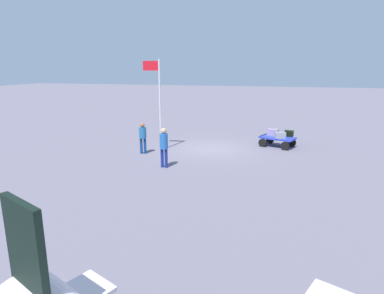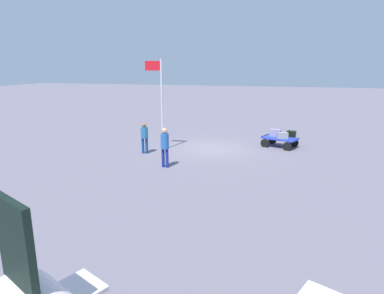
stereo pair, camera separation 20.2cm
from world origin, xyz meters
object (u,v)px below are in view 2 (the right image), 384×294
at_px(luggage_cart, 279,140).
at_px(suitcase_olive, 291,134).
at_px(suitcase_dark, 275,133).
at_px(worker_trailing, 144,135).
at_px(suitcase_grey, 282,136).
at_px(worker_lead, 165,144).
at_px(flagpole, 160,98).

relative_size(luggage_cart, suitcase_olive, 3.88).
bearing_deg(suitcase_olive, suitcase_dark, 0.56).
xyz_separation_m(suitcase_dark, suitcase_olive, (-0.88, -0.01, -0.03)).
bearing_deg(worker_trailing, luggage_cart, -153.65).
bearing_deg(luggage_cart, suitcase_dark, -50.82).
xyz_separation_m(suitcase_grey, worker_trailing, (6.94, 2.97, 0.23)).
distance_m(worker_lead, flagpole, 3.70).
bearing_deg(suitcase_dark, suitcase_grey, 120.38).
relative_size(suitcase_dark, worker_trailing, 0.39).
xyz_separation_m(suitcase_dark, worker_trailing, (6.53, 3.66, 0.21)).
relative_size(suitcase_grey, suitcase_olive, 1.15).
distance_m(suitcase_dark, worker_lead, 7.37).
height_order(luggage_cart, suitcase_grey, suitcase_grey).
bearing_deg(suitcase_grey, luggage_cart, -67.90).
relative_size(luggage_cart, flagpole, 0.44).
bearing_deg(flagpole, worker_trailing, 59.17).
xyz_separation_m(worker_trailing, flagpole, (-0.56, -0.93, 1.87)).
height_order(worker_trailing, flagpole, flagpole).
height_order(luggage_cart, worker_lead, worker_lead).
bearing_deg(suitcase_olive, worker_trailing, 26.35).
bearing_deg(suitcase_olive, suitcase_grey, 55.80).
xyz_separation_m(worker_lead, worker_trailing, (1.88, -2.04, -0.11)).
distance_m(suitcase_dark, suitcase_olive, 0.88).
bearing_deg(suitcase_grey, worker_trailing, 23.18).
distance_m(luggage_cart, worker_lead, 7.32).
height_order(suitcase_dark, worker_trailing, worker_trailing).
relative_size(worker_lead, flagpole, 0.38).
bearing_deg(suitcase_grey, suitcase_dark, -59.62).
bearing_deg(flagpole, suitcase_dark, -155.43).
height_order(suitcase_olive, worker_lead, worker_lead).
xyz_separation_m(suitcase_olive, worker_trailing, (7.42, 3.67, 0.24)).
bearing_deg(worker_lead, flagpole, -65.96).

